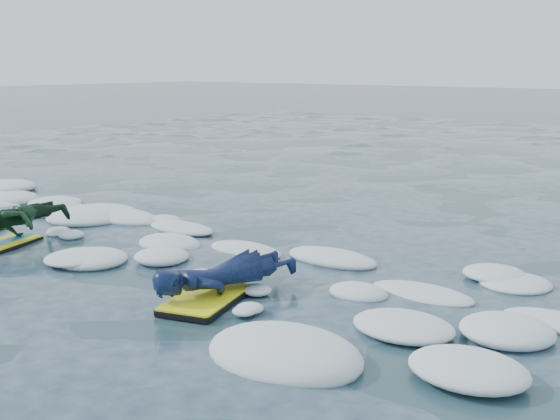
% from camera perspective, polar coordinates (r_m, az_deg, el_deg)
% --- Properties ---
extents(ground, '(120.00, 120.00, 0.00)m').
position_cam_1_polar(ground, '(6.99, -11.24, -5.77)').
color(ground, '#172C39').
rests_on(ground, ground).
extents(foam_band, '(12.00, 3.10, 0.30)m').
position_cam_1_polar(foam_band, '(7.68, -5.41, -4.01)').
color(foam_band, white).
rests_on(foam_band, ground).
extents(prone_woman_unit, '(0.83, 1.54, 0.37)m').
position_cam_1_polar(prone_woman_unit, '(6.39, -4.66, -5.49)').
color(prone_woman_unit, black).
rests_on(prone_woman_unit, ground).
extents(prone_child_unit, '(0.64, 1.24, 0.46)m').
position_cam_1_polar(prone_child_unit, '(8.82, -20.37, -1.07)').
color(prone_child_unit, black).
rests_on(prone_child_unit, ground).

